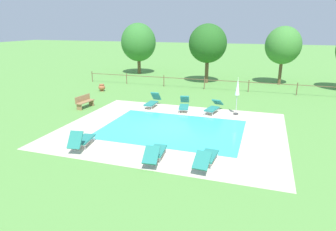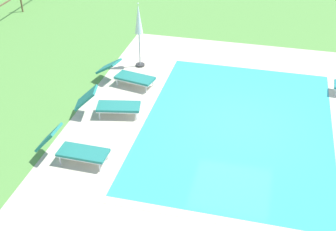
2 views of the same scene
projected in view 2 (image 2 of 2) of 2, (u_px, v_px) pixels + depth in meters
The scene contains 8 objects.
ground_plane at pixel (238, 125), 13.41m from camera, with size 160.00×160.00×0.00m, color #599342.
pool_deck_paving at pixel (238, 125), 13.41m from camera, with size 12.02×9.85×0.01m, color beige.
swimming_pool_water at pixel (238, 125), 13.41m from camera, with size 7.61×5.43×0.01m, color #38C6D1.
pool_coping_rim at pixel (238, 125), 13.41m from camera, with size 8.09×5.91×0.01m.
sun_lounger_north_near_steps at pixel (73, 149), 11.81m from camera, with size 0.63×1.90×0.96m.
sun_lounger_north_mid at pixel (127, 75), 15.33m from camera, with size 0.99×2.11×0.79m.
sun_lounger_north_far at pixel (109, 104), 13.69m from camera, with size 0.98×2.02×0.91m.
patio_umbrella_closed_row_west at pixel (139, 24), 15.82m from camera, with size 0.32×0.32×2.39m.
Camera 2 is at (-11.29, -0.68, 7.50)m, focal length 48.54 mm.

